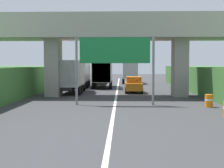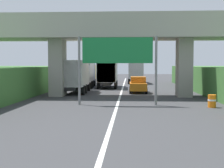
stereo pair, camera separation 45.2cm
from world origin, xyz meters
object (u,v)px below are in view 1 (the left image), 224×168
(truck_yellow, at_px, (80,73))
(truck_blue, at_px, (103,73))
(truck_silver, at_px, (72,75))
(car_orange, at_px, (134,85))
(construction_barrel_4, at_px, (209,101))
(truck_red, at_px, (130,71))
(overhead_highway_sign, at_px, (115,55))

(truck_yellow, distance_m, truck_blue, 3.21)
(truck_silver, xyz_separation_m, truck_yellow, (-0.26, 8.50, 0.00))
(truck_yellow, xyz_separation_m, car_orange, (6.82, -7.94, -1.08))
(truck_blue, bearing_deg, truck_yellow, 166.17)
(truck_silver, distance_m, truck_blue, 8.24)
(car_orange, bearing_deg, construction_barrel_4, -66.70)
(truck_yellow, xyz_separation_m, construction_barrel_4, (11.72, -19.31, -1.47))
(truck_red, distance_m, truck_blue, 10.88)
(truck_yellow, distance_m, construction_barrel_4, 22.63)
(car_orange, distance_m, construction_barrel_4, 12.38)
(overhead_highway_sign, xyz_separation_m, construction_barrel_4, (6.69, -1.02, -3.29))
(truck_red, bearing_deg, truck_blue, -110.11)
(construction_barrel_4, bearing_deg, truck_red, 99.59)
(truck_yellow, relative_size, construction_barrel_4, 8.11)
(overhead_highway_sign, distance_m, truck_red, 27.86)
(truck_silver, distance_m, car_orange, 6.67)
(truck_silver, relative_size, truck_blue, 1.00)
(truck_yellow, height_order, truck_blue, same)
(overhead_highway_sign, xyz_separation_m, car_orange, (1.79, 10.35, -2.89))
(truck_silver, relative_size, truck_yellow, 1.00)
(truck_blue, distance_m, construction_barrel_4, 20.49)
(overhead_highway_sign, relative_size, truck_red, 0.81)
(overhead_highway_sign, height_order, truck_blue, overhead_highway_sign)
(truck_yellow, bearing_deg, construction_barrel_4, -58.75)
(construction_barrel_4, bearing_deg, overhead_highway_sign, 171.36)
(truck_blue, relative_size, construction_barrel_4, 8.11)
(truck_silver, height_order, truck_yellow, same)
(truck_blue, height_order, construction_barrel_4, truck_blue)
(truck_red, distance_m, car_orange, 17.42)
(truck_yellow, bearing_deg, car_orange, -49.33)
(truck_silver, xyz_separation_m, car_orange, (6.56, 0.56, -1.08))
(truck_silver, xyz_separation_m, construction_barrel_4, (11.45, -10.81, -1.47))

